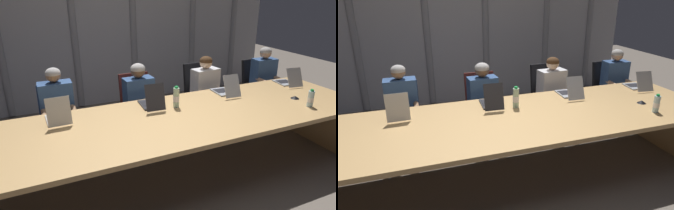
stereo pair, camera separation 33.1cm
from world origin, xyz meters
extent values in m
plane|color=#6B6056|center=(0.00, 0.00, 0.00)|extent=(13.66, 13.66, 0.00)
cube|color=tan|center=(0.00, 0.00, 0.70)|extent=(5.05, 1.40, 0.05)
cube|color=black|center=(0.00, 0.00, 0.63)|extent=(4.29, 0.10, 0.06)
cube|color=tan|center=(2.27, 0.00, 0.34)|extent=(0.08, 1.19, 0.67)
cube|color=#B2B2B7|center=(0.00, 2.74, 1.52)|extent=(6.83, 0.10, 3.05)
cylinder|color=gray|center=(-1.71, 2.68, 1.52)|extent=(0.12, 0.12, 2.98)
cylinder|color=gray|center=(-0.54, 2.68, 1.52)|extent=(0.12, 0.12, 2.98)
cylinder|color=gray|center=(0.52, 2.68, 1.52)|extent=(0.12, 0.12, 2.98)
cylinder|color=gray|center=(1.76, 2.68, 1.52)|extent=(0.12, 0.12, 2.98)
cylinder|color=gray|center=(2.75, 2.68, 1.52)|extent=(0.12, 0.12, 2.98)
cube|color=beige|center=(-1.11, 0.47, 0.73)|extent=(0.25, 0.33, 0.02)
cube|color=black|center=(-1.11, 0.50, 0.74)|extent=(0.21, 0.18, 0.00)
cube|color=beige|center=(-1.11, 0.29, 0.89)|extent=(0.24, 0.08, 0.30)
cube|color=black|center=(-1.11, 0.29, 0.89)|extent=(0.22, 0.06, 0.27)
cube|color=#2D2D33|center=(-0.03, 0.47, 0.73)|extent=(0.25, 0.35, 0.02)
cube|color=black|center=(-0.03, 0.50, 0.74)|extent=(0.21, 0.20, 0.00)
cube|color=#2D2D33|center=(-0.05, 0.26, 0.89)|extent=(0.24, 0.11, 0.31)
cube|color=black|center=(-0.05, 0.27, 0.90)|extent=(0.21, 0.09, 0.27)
cube|color=#A8ADB7|center=(1.05, 0.50, 0.73)|extent=(0.24, 0.33, 0.02)
cube|color=black|center=(1.05, 0.53, 0.74)|extent=(0.20, 0.18, 0.00)
cube|color=#A8ADB7|center=(1.04, 0.28, 0.88)|extent=(0.23, 0.14, 0.28)
cube|color=black|center=(1.04, 0.29, 0.88)|extent=(0.21, 0.12, 0.25)
cube|color=#A8ADB7|center=(2.15, 0.48, 0.73)|extent=(0.27, 0.32, 0.02)
cube|color=black|center=(2.15, 0.50, 0.74)|extent=(0.22, 0.19, 0.00)
cube|color=#A8ADB7|center=(2.12, 0.27, 0.87)|extent=(0.25, 0.16, 0.26)
cube|color=black|center=(2.12, 0.28, 0.87)|extent=(0.22, 0.14, 0.23)
cube|color=navy|center=(-1.10, 1.03, 0.42)|extent=(0.54, 0.54, 0.08)
cube|color=navy|center=(-1.07, 1.25, 0.68)|extent=(0.44, 0.17, 0.45)
cylinder|color=#262628|center=(-1.10, 1.03, 0.21)|extent=(0.05, 0.05, 0.34)
cylinder|color=black|center=(-1.10, 1.03, 0.02)|extent=(0.60, 0.60, 0.04)
cube|color=#511E19|center=(0.02, 1.03, 0.42)|extent=(0.50, 0.50, 0.08)
cube|color=#511E19|center=(0.02, 1.25, 0.69)|extent=(0.44, 0.13, 0.47)
cylinder|color=#262628|center=(0.02, 1.03, 0.21)|extent=(0.05, 0.05, 0.34)
cylinder|color=black|center=(0.02, 1.03, 0.02)|extent=(0.60, 0.60, 0.04)
cube|color=black|center=(1.07, 1.03, 0.42)|extent=(0.49, 0.49, 0.08)
cube|color=black|center=(1.06, 1.25, 0.72)|extent=(0.44, 0.13, 0.52)
cylinder|color=#262628|center=(1.07, 1.03, 0.21)|extent=(0.05, 0.05, 0.34)
cylinder|color=black|center=(1.07, 1.03, 0.02)|extent=(0.60, 0.60, 0.04)
cube|color=black|center=(2.19, 1.03, 0.42)|extent=(0.52, 0.52, 0.08)
cube|color=black|center=(2.17, 1.25, 0.70)|extent=(0.44, 0.16, 0.48)
cylinder|color=#262628|center=(2.19, 1.03, 0.21)|extent=(0.05, 0.05, 0.34)
cylinder|color=black|center=(2.19, 1.03, 0.02)|extent=(0.60, 0.60, 0.04)
cube|color=#335184|center=(-1.07, 1.01, 0.73)|extent=(0.40, 0.22, 0.54)
sphere|color=#8C6647|center=(-1.07, 1.01, 1.09)|extent=(0.18, 0.18, 0.18)
ellipsoid|color=#B2ADA8|center=(-1.07, 1.01, 1.11)|extent=(0.18, 0.18, 0.13)
cylinder|color=#335184|center=(-0.90, 1.01, 0.81)|extent=(0.07, 0.14, 0.27)
cylinder|color=#8C6647|center=(-0.90, 0.80, 0.69)|extent=(0.07, 0.30, 0.06)
cylinder|color=#335184|center=(-1.24, 1.01, 0.81)|extent=(0.07, 0.14, 0.27)
cylinder|color=#8C6647|center=(-1.24, 0.80, 0.69)|extent=(0.07, 0.30, 0.06)
cylinder|color=#262833|center=(-0.97, 0.81, 0.43)|extent=(0.13, 0.40, 0.13)
cylinder|color=#262833|center=(-0.97, 0.63, 0.22)|extent=(0.11, 0.11, 0.44)
cylinder|color=#262833|center=(-1.17, 0.81, 0.43)|extent=(0.13, 0.40, 0.13)
cylinder|color=#262833|center=(-1.17, 0.63, 0.22)|extent=(0.11, 0.11, 0.44)
cube|color=#335184|center=(0.01, 1.01, 0.69)|extent=(0.41, 0.24, 0.47)
sphere|color=brown|center=(0.01, 1.01, 1.03)|extent=(0.20, 0.20, 0.20)
ellipsoid|color=#B2ADA8|center=(0.01, 1.01, 1.05)|extent=(0.20, 0.20, 0.15)
cylinder|color=#335184|center=(0.18, 1.01, 0.73)|extent=(0.08, 0.14, 0.27)
cylinder|color=brown|center=(0.19, 0.80, 0.62)|extent=(0.08, 0.30, 0.06)
cylinder|color=#335184|center=(-0.16, 1.00, 0.73)|extent=(0.08, 0.14, 0.27)
cylinder|color=brown|center=(-0.15, 0.79, 0.62)|extent=(0.08, 0.30, 0.06)
cylinder|color=#262833|center=(0.12, 0.81, 0.43)|extent=(0.15, 0.41, 0.13)
cylinder|color=#262833|center=(0.13, 0.63, 0.22)|extent=(0.11, 0.11, 0.44)
cylinder|color=#262833|center=(-0.08, 0.80, 0.43)|extent=(0.15, 0.41, 0.13)
cylinder|color=#262833|center=(-0.07, 0.62, 0.22)|extent=(0.11, 0.11, 0.44)
cube|color=silver|center=(1.08, 1.01, 0.70)|extent=(0.42, 0.26, 0.48)
sphere|color=beige|center=(1.08, 1.01, 1.03)|extent=(0.19, 0.19, 0.19)
ellipsoid|color=#472D19|center=(1.08, 1.01, 1.06)|extent=(0.19, 0.19, 0.14)
cylinder|color=silver|center=(1.25, 1.02, 0.75)|extent=(0.08, 0.14, 0.27)
cylinder|color=beige|center=(1.27, 0.82, 0.63)|extent=(0.09, 0.30, 0.06)
cylinder|color=silver|center=(0.91, 0.99, 0.75)|extent=(0.08, 0.14, 0.27)
cylinder|color=beige|center=(0.93, 0.78, 0.63)|extent=(0.09, 0.30, 0.06)
cylinder|color=#262833|center=(1.20, 0.82, 0.43)|extent=(0.17, 0.41, 0.13)
cylinder|color=#262833|center=(1.21, 0.64, 0.22)|extent=(0.11, 0.11, 0.44)
cylinder|color=#262833|center=(1.00, 0.80, 0.43)|extent=(0.17, 0.41, 0.13)
cylinder|color=#262833|center=(1.02, 0.62, 0.22)|extent=(0.11, 0.11, 0.44)
cube|color=#335184|center=(2.20, 1.01, 0.72)|extent=(0.39, 0.25, 0.53)
sphere|color=tan|center=(2.20, 1.01, 1.08)|extent=(0.18, 0.18, 0.18)
ellipsoid|color=#B2ADA8|center=(2.20, 1.01, 1.10)|extent=(0.19, 0.19, 0.14)
cylinder|color=#335184|center=(2.36, 1.00, 0.80)|extent=(0.08, 0.14, 0.27)
cylinder|color=tan|center=(2.35, 0.79, 0.68)|extent=(0.08, 0.30, 0.06)
cylinder|color=#335184|center=(2.04, 1.02, 0.80)|extent=(0.08, 0.14, 0.27)
cylinder|color=tan|center=(2.03, 0.81, 0.68)|extent=(0.08, 0.30, 0.06)
cylinder|color=#262833|center=(2.29, 0.80, 0.43)|extent=(0.16, 0.41, 0.13)
cylinder|color=#262833|center=(2.28, 0.62, 0.22)|extent=(0.11, 0.11, 0.44)
cylinder|color=#262833|center=(2.09, 0.81, 0.43)|extent=(0.16, 0.41, 0.13)
cylinder|color=#262833|center=(2.08, 0.64, 0.22)|extent=(0.11, 0.11, 0.44)
cylinder|color=silver|center=(1.71, -0.38, 0.82)|extent=(0.07, 0.07, 0.20)
cylinder|color=white|center=(1.71, -0.38, 0.81)|extent=(0.07, 0.07, 0.06)
cylinder|color=green|center=(1.71, -0.38, 0.93)|extent=(0.04, 0.04, 0.02)
cylinder|color=#ADD1B2|center=(0.23, 0.28, 0.84)|extent=(0.07, 0.07, 0.24)
cylinder|color=white|center=(0.23, 0.28, 0.83)|extent=(0.07, 0.07, 0.07)
cylinder|color=green|center=(0.23, 0.28, 0.98)|extent=(0.04, 0.04, 0.02)
cone|color=black|center=(1.77, -0.10, 0.74)|extent=(0.11, 0.11, 0.03)
camera|label=1|loc=(-1.29, -2.80, 2.08)|focal=32.64mm
camera|label=2|loc=(-0.98, -2.93, 2.08)|focal=32.64mm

